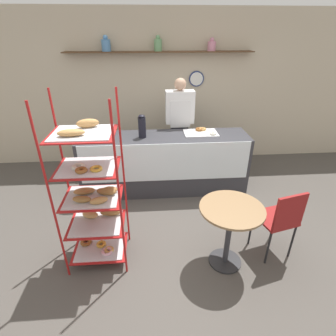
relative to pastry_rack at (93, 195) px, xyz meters
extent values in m
plane|color=#4C4742|center=(0.82, 0.23, -0.84)|extent=(14.00, 14.00, 0.00)
cube|color=beige|center=(0.82, 2.63, 0.51)|extent=(10.00, 0.06, 2.70)
cube|color=#4C331E|center=(0.82, 2.48, 1.18)|extent=(3.18, 0.24, 0.02)
cylinder|color=#4C7FB2|center=(-0.06, 2.48, 1.28)|extent=(0.15, 0.15, 0.18)
sphere|color=#4C7FB2|center=(-0.06, 2.48, 1.40)|extent=(0.08, 0.08, 0.08)
cylinder|color=#669966|center=(0.79, 2.48, 1.28)|extent=(0.13, 0.13, 0.19)
sphere|color=#669966|center=(0.79, 2.48, 1.40)|extent=(0.07, 0.07, 0.07)
cylinder|color=#CC7F99|center=(1.69, 2.48, 1.26)|extent=(0.14, 0.14, 0.15)
sphere|color=#CC7F99|center=(1.69, 2.48, 1.36)|extent=(0.08, 0.08, 0.08)
cylinder|color=navy|center=(1.48, 2.58, 0.73)|extent=(0.27, 0.03, 0.27)
cylinder|color=white|center=(1.48, 2.56, 0.73)|extent=(0.23, 0.00, 0.23)
cube|color=#333338|center=(0.82, 1.43, -0.38)|extent=(2.58, 0.62, 0.92)
cube|color=silver|center=(0.82, 1.12, -0.21)|extent=(2.48, 0.01, 0.59)
cylinder|color=#A51919|center=(-0.31, -0.25, 0.09)|extent=(0.02, 0.02, 1.87)
cylinder|color=#A51919|center=(0.30, -0.25, 0.09)|extent=(0.02, 0.02, 1.87)
cylinder|color=#A51919|center=(-0.31, 0.24, 0.09)|extent=(0.02, 0.02, 1.87)
cylinder|color=#A51919|center=(0.30, 0.24, 0.09)|extent=(0.02, 0.02, 1.87)
cube|color=#A51919|center=(0.00, 0.00, -0.72)|extent=(0.59, 0.48, 0.01)
cube|color=silver|center=(0.00, 0.00, -0.71)|extent=(0.52, 0.42, 0.01)
torus|color=#EAB2C1|center=(0.09, -0.10, -0.68)|extent=(0.13, 0.13, 0.03)
torus|color=gold|center=(0.00, 0.02, -0.68)|extent=(0.11, 0.11, 0.04)
torus|color=tan|center=(0.10, -0.08, -0.68)|extent=(0.11, 0.11, 0.03)
torus|color=brown|center=(-0.18, 0.06, -0.68)|extent=(0.13, 0.13, 0.04)
cube|color=#A51919|center=(0.00, 0.00, -0.37)|extent=(0.59, 0.48, 0.01)
cube|color=silver|center=(0.00, 0.00, -0.36)|extent=(0.52, 0.42, 0.01)
ellipsoid|color=olive|center=(0.14, 0.12, -0.31)|extent=(0.24, 0.08, 0.08)
ellipsoid|color=tan|center=(-0.09, 0.09, -0.31)|extent=(0.20, 0.14, 0.08)
cube|color=#A51919|center=(0.00, 0.00, -0.03)|extent=(0.59, 0.48, 0.01)
cube|color=silver|center=(0.00, 0.00, -0.02)|extent=(0.52, 0.42, 0.01)
ellipsoid|color=olive|center=(0.14, 0.02, 0.03)|extent=(0.22, 0.12, 0.07)
ellipsoid|color=olive|center=(-0.09, -0.10, 0.02)|extent=(0.19, 0.10, 0.06)
ellipsoid|color=#B27F47|center=(0.09, -0.14, 0.03)|extent=(0.19, 0.12, 0.07)
ellipsoid|color=#B27F47|center=(0.17, 0.06, 0.02)|extent=(0.17, 0.09, 0.06)
ellipsoid|color=#B27F47|center=(-0.09, 0.05, 0.02)|extent=(0.23, 0.12, 0.06)
cube|color=#A51919|center=(0.00, 0.00, 0.32)|extent=(0.59, 0.48, 0.01)
cube|color=silver|center=(0.00, 0.00, 0.33)|extent=(0.52, 0.42, 0.01)
torus|color=silver|center=(-0.08, -0.05, 0.35)|extent=(0.12, 0.12, 0.04)
torus|color=gold|center=(0.09, -0.09, 0.35)|extent=(0.12, 0.12, 0.03)
torus|color=brown|center=(-0.04, -0.12, 0.35)|extent=(0.11, 0.11, 0.04)
cube|color=#A51919|center=(0.00, 0.00, 0.66)|extent=(0.59, 0.48, 0.01)
cube|color=silver|center=(0.00, 0.00, 0.67)|extent=(0.52, 0.42, 0.01)
ellipsoid|color=#B27F47|center=(0.03, 0.12, 0.72)|extent=(0.22, 0.13, 0.08)
ellipsoid|color=#B27F47|center=(-0.07, -0.10, 0.71)|extent=(0.24, 0.12, 0.06)
cube|color=#282833|center=(1.11, 1.93, -0.35)|extent=(0.28, 0.19, 0.97)
cube|color=silver|center=(1.11, 1.93, 0.39)|extent=(0.46, 0.22, 0.52)
cube|color=silver|center=(1.11, 1.81, 0.30)|extent=(0.32, 0.01, 0.44)
sphere|color=tan|center=(1.11, 1.93, 0.75)|extent=(0.19, 0.19, 0.19)
cylinder|color=#262628|center=(1.41, -0.20, -0.83)|extent=(0.36, 0.36, 0.02)
cylinder|color=#333338|center=(1.41, -0.20, -0.47)|extent=(0.06, 0.06, 0.71)
cylinder|color=olive|center=(1.41, -0.20, -0.10)|extent=(0.66, 0.66, 0.02)
cylinder|color=black|center=(2.08, 0.14, -0.61)|extent=(0.02, 0.02, 0.46)
cylinder|color=black|center=(1.77, 0.06, -0.61)|extent=(0.02, 0.02, 0.46)
cylinder|color=black|center=(2.16, -0.17, -0.61)|extent=(0.02, 0.02, 0.46)
cylinder|color=black|center=(1.85, -0.25, -0.61)|extent=(0.02, 0.02, 0.46)
cube|color=maroon|center=(1.97, -0.05, -0.37)|extent=(0.46, 0.46, 0.03)
cube|color=maroon|center=(2.01, -0.22, -0.16)|extent=(0.36, 0.12, 0.40)
cylinder|color=black|center=(0.50, 1.40, 0.23)|extent=(0.11, 0.11, 0.30)
ellipsoid|color=black|center=(0.50, 1.40, 0.40)|extent=(0.10, 0.10, 0.05)
cube|color=white|center=(1.39, 1.51, 0.09)|extent=(0.51, 0.36, 0.01)
torus|color=brown|center=(1.39, 1.61, 0.11)|extent=(0.12, 0.12, 0.04)
torus|color=tan|center=(1.44, 1.61, 0.11)|extent=(0.12, 0.12, 0.04)
torus|color=silver|center=(1.56, 1.41, 0.11)|extent=(0.11, 0.11, 0.03)
camera|label=1|loc=(0.60, -2.29, 1.49)|focal=28.00mm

